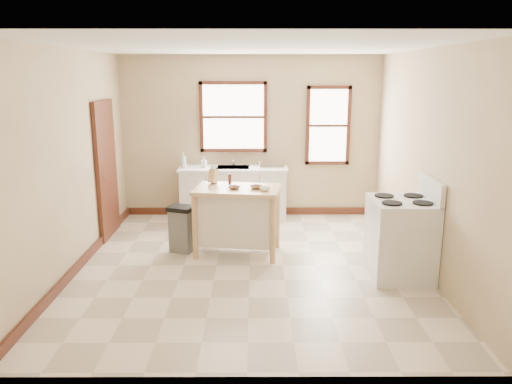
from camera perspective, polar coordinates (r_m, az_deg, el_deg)
floor at (r=6.71m, az=-0.73°, el=-8.38°), size 5.00×5.00×0.00m
ceiling at (r=6.23m, az=-0.81°, el=16.26°), size 5.00×5.00×0.00m
wall_back at (r=8.79m, az=-0.60°, el=6.30°), size 4.50×0.04×2.80m
wall_left at (r=6.73m, az=-20.33°, el=3.26°), size 0.04×5.00×2.80m
wall_right at (r=6.69m, az=18.93°, el=3.30°), size 0.04×5.00×2.80m
window_main at (r=8.74m, az=-2.60°, el=8.55°), size 1.17×0.06×1.22m
window_side at (r=8.85m, az=8.25°, el=7.51°), size 0.77×0.06×1.37m
door_left at (r=7.99m, az=-16.73°, el=2.47°), size 0.06×0.90×2.10m
baseboard_back at (r=9.03m, az=-0.58°, el=-2.19°), size 4.50×0.04×0.12m
baseboard_left at (r=7.06m, az=-19.21°, el=-7.49°), size 0.04×5.00×0.12m
sink_counter at (r=8.68m, az=-2.58°, el=-0.12°), size 1.86×0.62×0.92m
faucet at (r=8.74m, az=-2.58°, el=3.79°), size 0.03×0.03×0.22m
soap_bottle_a at (r=8.54m, az=-8.30°, el=3.58°), size 0.10×0.10×0.26m
soap_bottle_b at (r=8.58m, az=-5.98°, el=3.41°), size 0.10×0.10×0.18m
dish_rack at (r=8.59m, az=1.82°, el=3.26°), size 0.53×0.47×0.11m
kitchen_island at (r=7.01m, az=-2.12°, el=-3.30°), size 1.25×0.89×0.95m
knife_block at (r=7.15m, az=-4.91°, el=1.75°), size 0.14×0.14×0.20m
pepper_grinder at (r=7.09m, az=-3.02°, el=1.49°), size 0.06×0.06×0.15m
bowl_a at (r=6.81m, az=-2.48°, el=0.51°), size 0.22×0.22×0.04m
bowl_b at (r=6.82m, az=0.03°, el=0.55°), size 0.24×0.24×0.04m
bowl_c at (r=6.71m, az=1.05°, el=0.34°), size 0.18×0.18×0.05m
trash_bin at (r=7.19m, az=-8.45°, el=-4.19°), size 0.42×0.39×0.67m
gas_stove at (r=6.43m, az=16.23°, el=-3.99°), size 0.79×0.80×1.26m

